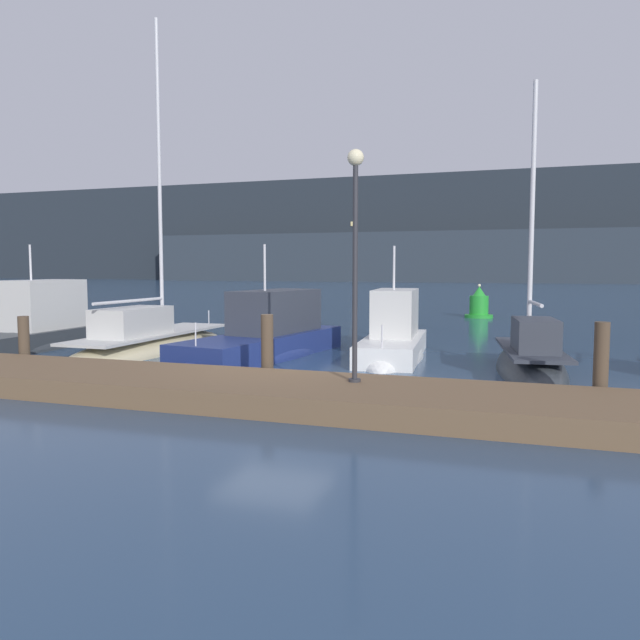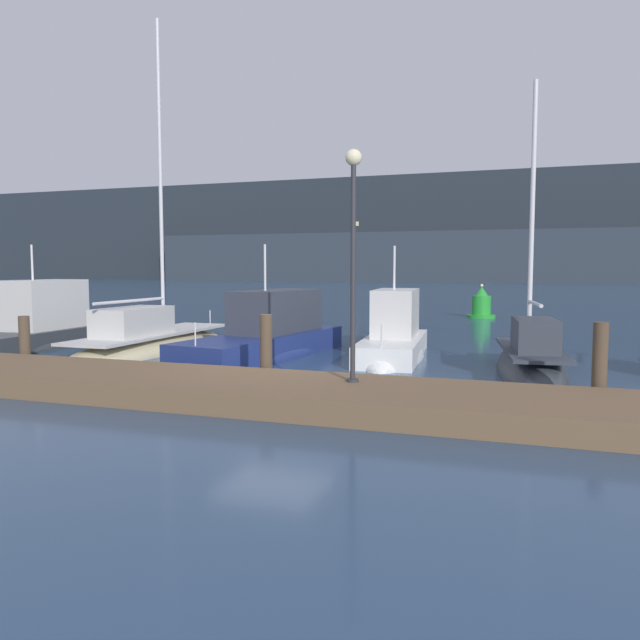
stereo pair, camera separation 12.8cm
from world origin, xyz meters
name	(u,v)px [view 2 (the right image)]	position (x,y,z in m)	size (l,w,h in m)	color
ground_plane	(273,383)	(0.00, 0.00, 0.00)	(400.00, 400.00, 0.00)	navy
dock	(233,389)	(0.00, -2.04, 0.23)	(36.94, 2.80, 0.45)	brown
mooring_pile_1	(25,343)	(-6.95, -0.39, 0.71)	(0.28, 0.28, 1.41)	#4C3D2D
mooring_pile_2	(266,350)	(0.00, -0.39, 0.81)	(0.28, 0.28, 1.63)	#4C3D2D
mooring_pile_3	(600,365)	(6.95, -0.39, 0.83)	(0.28, 0.28, 1.66)	#4C3D2D
motorboat_berth_2	(35,336)	(-10.04, 3.22, 0.39)	(2.32, 6.35, 4.06)	#2D3338
sailboat_berth_3	(150,345)	(-5.89, 3.72, 0.19)	(2.19, 8.20, 11.15)	beige
motorboat_berth_4	(265,346)	(-1.92, 3.86, 0.31)	(3.27, 7.74, 4.05)	navy
motorboat_berth_5	(394,347)	(1.78, 4.96, 0.32)	(2.30, 5.95, 3.97)	white
sailboat_berth_6	(530,368)	(5.69, 3.23, 0.14)	(2.33, 5.68, 8.12)	#2D3338
channel_buoy	(481,306)	(3.07, 20.75, 0.65)	(1.48, 1.48, 1.79)	green
dock_lamppost	(353,230)	(2.40, -1.61, 3.42)	(0.32, 0.32, 4.49)	#2D2D33
hillside_backdrop	(511,232)	(1.19, 107.32, 8.99)	(240.00, 23.00, 19.52)	#232B33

